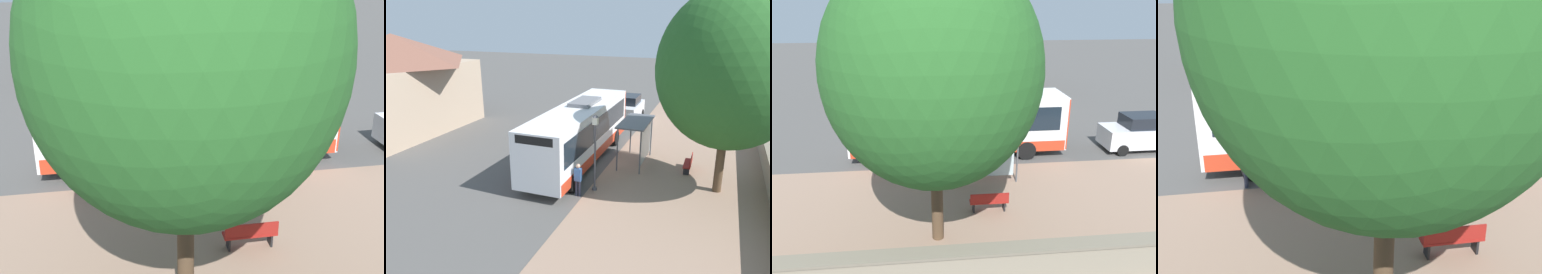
{
  "view_description": "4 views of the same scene",
  "coord_description": "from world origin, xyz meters",
  "views": [
    {
      "loc": [
        -15.57,
        3.03,
        8.19
      ],
      "look_at": [
        1.06,
        0.09,
        1.31
      ],
      "focal_mm": 45.0,
      "sensor_mm": 36.0,
      "label": 1
    },
    {
      "loc": [
        -5.64,
        19.61,
        8.23
      ],
      "look_at": [
        1.89,
        0.15,
        1.51
      ],
      "focal_mm": 35.0,
      "sensor_mm": 36.0,
      "label": 2
    },
    {
      "loc": [
        -17.42,
        1.74,
        8.13
      ],
      "look_at": [
        2.03,
        -0.29,
        0.87
      ],
      "focal_mm": 35.0,
      "sensor_mm": 36.0,
      "label": 3
    },
    {
      "loc": [
        -13.78,
        3.54,
        6.99
      ],
      "look_at": [
        1.65,
        0.83,
        0.9
      ],
      "focal_mm": 45.0,
      "sensor_mm": 36.0,
      "label": 4
    }
  ],
  "objects": [
    {
      "name": "background_building",
      "position": [
        16.75,
        -1.22,
        3.66
      ],
      "size": [
        8.02,
        11.02,
        7.1
      ],
      "color": "tan",
      "rests_on": "ground"
    },
    {
      "name": "sidewalk_plaza",
      "position": [
        -4.5,
        0.0,
        0.01
      ],
      "size": [
        9.0,
        44.0,
        0.02
      ],
      "color": "#937560",
      "rests_on": "ground"
    },
    {
      "name": "shade_tree",
      "position": [
        -5.97,
        1.49,
        6.01
      ],
      "size": [
        6.71,
        6.71,
        9.71
      ],
      "color": "brown",
      "rests_on": "ground"
    },
    {
      "name": "bus_shelter",
      "position": [
        -1.47,
        -0.77,
        2.11
      ],
      "size": [
        1.58,
        3.46,
        2.57
      ],
      "color": "#515459",
      "rests_on": "ground"
    },
    {
      "name": "ground_plane",
      "position": [
        0.0,
        0.0,
        0.0
      ],
      "size": [
        120.0,
        120.0,
        0.0
      ],
      "primitive_type": "plane",
      "color": "#514F4C",
      "rests_on": "ground"
    },
    {
      "name": "street_lamp_near",
      "position": [
        -0.3,
        3.55,
        2.32
      ],
      "size": [
        0.28,
        0.28,
        3.89
      ],
      "color": "#4C4C51",
      "rests_on": "ground"
    },
    {
      "name": "bus",
      "position": [
        1.81,
        0.04,
        1.83
      ],
      "size": [
        2.65,
        11.47,
        3.53
      ],
      "color": "white",
      "rests_on": "ground"
    },
    {
      "name": "bench",
      "position": [
        -4.41,
        -0.63,
        0.47
      ],
      "size": [
        0.4,
        1.55,
        0.88
      ],
      "color": "maroon",
      "rests_on": "ground"
    },
    {
      "name": "pedestrian",
      "position": [
        0.24,
        4.41,
        0.97
      ],
      "size": [
        0.34,
        0.22,
        1.65
      ],
      "color": "#2D3347",
      "rests_on": "ground"
    }
  ]
}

